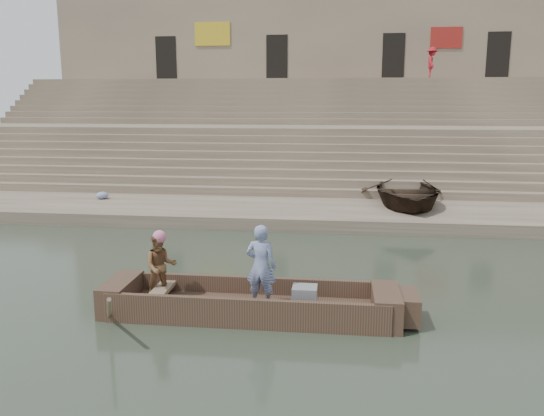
% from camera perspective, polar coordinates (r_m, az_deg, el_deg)
% --- Properties ---
extents(ground, '(120.00, 120.00, 0.00)m').
position_cam_1_polar(ground, '(11.39, -3.29, -9.60)').
color(ground, '#2B3427').
rests_on(ground, ground).
extents(lower_landing, '(32.00, 4.00, 0.40)m').
position_cam_1_polar(lower_landing, '(18.97, 1.00, -0.48)').
color(lower_landing, gray).
rests_on(lower_landing, ground).
extents(mid_landing, '(32.00, 3.00, 2.80)m').
position_cam_1_polar(mid_landing, '(26.18, 2.74, 5.41)').
color(mid_landing, gray).
rests_on(mid_landing, ground).
extents(upper_landing, '(32.00, 3.00, 5.20)m').
position_cam_1_polar(upper_landing, '(33.06, 3.69, 8.69)').
color(upper_landing, gray).
rests_on(upper_landing, ground).
extents(ghat_steps, '(32.00, 11.00, 5.20)m').
position_cam_1_polar(ghat_steps, '(27.82, 3.02, 6.58)').
color(ghat_steps, gray).
rests_on(ghat_steps, ground).
extents(building_wall, '(32.00, 5.07, 11.20)m').
position_cam_1_polar(building_wall, '(37.05, 4.13, 13.60)').
color(building_wall, gray).
rests_on(building_wall, ground).
extents(main_rowboat, '(5.00, 1.30, 0.22)m').
position_cam_1_polar(main_rowboat, '(10.63, -2.34, -10.52)').
color(main_rowboat, brown).
rests_on(main_rowboat, ground).
extents(rowboat_trim, '(6.04, 2.63, 1.97)m').
position_cam_1_polar(rowboat_trim, '(10.52, -1.22, -9.59)').
color(rowboat_trim, brown).
rests_on(rowboat_trim, ground).
extents(standing_man, '(0.62, 0.45, 1.58)m').
position_cam_1_polar(standing_man, '(10.24, -1.15, -6.04)').
color(standing_man, navy).
rests_on(standing_man, main_rowboat).
extents(rowing_man, '(0.77, 0.70, 1.30)m').
position_cam_1_polar(rowing_man, '(10.89, -11.50, -5.97)').
color(rowing_man, '#21652B').
rests_on(rowing_man, main_rowboat).
extents(television, '(0.46, 0.42, 0.40)m').
position_cam_1_polar(television, '(10.41, 3.35, -9.19)').
color(television, slate).
rests_on(television, main_rowboat).
extents(beached_rowboat, '(3.33, 4.61, 0.94)m').
position_cam_1_polar(beached_rowboat, '(19.66, 13.80, 1.60)').
color(beached_rowboat, '#2D2116').
rests_on(beached_rowboat, lower_landing).
extents(pedestrian, '(0.76, 1.18, 1.73)m').
position_cam_1_polar(pedestrian, '(33.23, 16.27, 14.28)').
color(pedestrian, '#A31B22').
rests_on(pedestrian, upper_landing).
extents(cloth_bundles, '(17.24, 2.33, 0.26)m').
position_cam_1_polar(cloth_bundles, '(18.61, 5.82, 0.28)').
color(cloth_bundles, '#3F5999').
rests_on(cloth_bundles, lower_landing).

